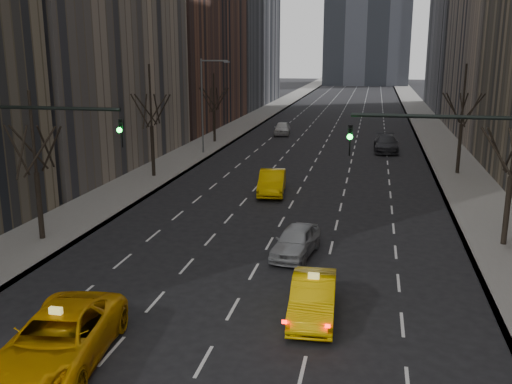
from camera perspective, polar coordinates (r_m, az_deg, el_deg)
The scene contains 16 objects.
sidewalk_left at distance 80.60m, azimuth -0.83°, elevation 6.99°, with size 4.50×320.00×0.15m, color slate.
sidewalk_right at distance 79.04m, azimuth 16.89°, elevation 6.25°, with size 4.50×320.00×0.15m, color slate.
tree_lw_b at distance 31.80m, azimuth -21.11°, elevation 1.80°, with size 3.36×3.50×7.82m.
tree_lw_c at distance 45.81m, azimuth -10.39°, elevation 6.39°, with size 3.36×3.50×8.74m.
tree_lw_d at distance 62.80m, azimuth -4.21°, elevation 8.16°, with size 3.36×3.50×7.36m.
tree_rw_b at distance 31.49m, azimuth 24.12°, elevation 1.40°, with size 3.36×3.50×7.82m.
tree_rw_c at distance 48.94m, azimuth 19.84°, elevation 6.27°, with size 3.36×3.50×8.74m.
traffic_mast_left at distance 24.99m, azimuth -23.19°, elevation 2.64°, with size 6.69×0.39×8.00m.
traffic_mast_right at distance 20.96m, azimuth 22.46°, elevation 0.70°, with size 6.69×0.39×8.00m.
streetlight_far at distance 55.60m, azimuth -5.07°, elevation 9.51°, with size 2.83×0.22×9.00m.
taxi_suv at distance 19.99m, azimuth -19.12°, elevation -13.74°, with size 2.92×6.33×1.76m, color #DC9704.
taxi_sedan at distance 22.13m, azimuth 5.73°, elevation -10.48°, with size 1.65×4.74×1.56m, color #F5BF05.
silver_sedan_ahead at distance 28.38m, azimuth 4.01°, elevation -4.90°, with size 1.76×4.38×1.49m, color #929599.
far_taxi at distance 40.40m, azimuth 1.61°, elevation 1.00°, with size 1.76×5.06×1.67m, color #ECB404.
far_suv_grey at distance 58.81m, azimuth 12.86°, elevation 4.76°, with size 2.32×5.71×1.66m, color #2D2E33.
far_car_white at distance 69.12m, azimuth 2.64°, elevation 6.37°, with size 1.79×4.45×1.51m, color silver.
Camera 1 is at (5.08, -8.09, 9.93)m, focal length 40.00 mm.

